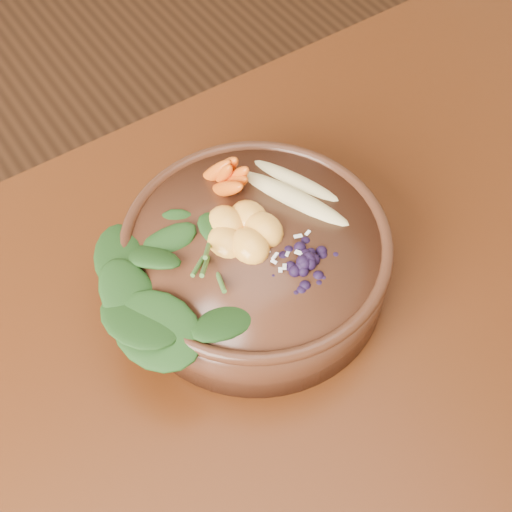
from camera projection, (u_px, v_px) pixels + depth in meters
dining_table at (301, 459)px, 0.75m from camera, size 1.60×0.90×0.75m
stoneware_bowl at (256, 262)px, 0.74m from camera, size 0.35×0.35×0.07m
kale_heap at (183, 231)px, 0.69m from camera, size 0.23×0.22×0.04m
carrot_cluster at (223, 154)px, 0.72m from camera, size 0.07×0.07×0.08m
banana_halves at (295, 181)px, 0.74m from camera, size 0.09×0.16×0.03m
mandarin_cluster at (243, 222)px, 0.70m from camera, size 0.11×0.11×0.03m
blueberry_pile at (307, 253)px, 0.68m from camera, size 0.15×0.13×0.04m
coconut_flakes at (273, 245)px, 0.70m from camera, size 0.10×0.09×0.01m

